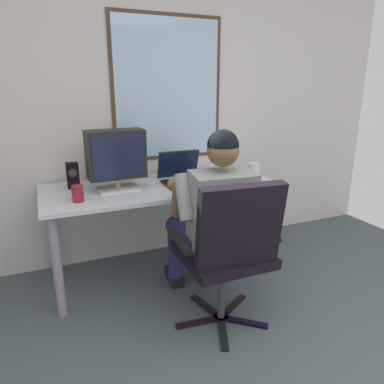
{
  "coord_description": "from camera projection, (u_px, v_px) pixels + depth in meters",
  "views": [
    {
      "loc": [
        -1.04,
        -0.35,
        1.48
      ],
      "look_at": [
        -0.11,
        1.81,
        0.77
      ],
      "focal_mm": 33.45,
      "sensor_mm": 36.0,
      "label": 1
    }
  ],
  "objects": [
    {
      "name": "coffee_mug",
      "position": [
        78.0,
        194.0,
        2.35
      ],
      "size": [
        0.08,
        0.08,
        0.11
      ],
      "color": "maroon",
      "rests_on": "desk"
    },
    {
      "name": "wine_glass",
      "position": [
        254.0,
        169.0,
        2.82
      ],
      "size": [
        0.09,
        0.09,
        0.15
      ],
      "color": "silver",
      "rests_on": "desk"
    },
    {
      "name": "book_stack",
      "position": [
        227.0,
        175.0,
        2.89
      ],
      "size": [
        0.2,
        0.14,
        0.08
      ],
      "color": "#35863E",
      "rests_on": "desk"
    },
    {
      "name": "crt_monitor",
      "position": [
        116.0,
        156.0,
        2.57
      ],
      "size": [
        0.42,
        0.25,
        0.44
      ],
      "color": "beige",
      "rests_on": "desk"
    },
    {
      "name": "wall_rear",
      "position": [
        166.0,
        109.0,
        3.08
      ],
      "size": [
        4.5,
        0.08,
        2.54
      ],
      "color": "silver",
      "rests_on": "ground"
    },
    {
      "name": "desk",
      "position": [
        161.0,
        196.0,
        2.8
      ],
      "size": [
        1.77,
        0.77,
        0.74
      ],
      "color": "gray",
      "rests_on": "ground"
    },
    {
      "name": "person_seated",
      "position": [
        212.0,
        217.0,
        2.33
      ],
      "size": [
        0.55,
        0.81,
        1.24
      ],
      "color": "navy",
      "rests_on": "ground"
    },
    {
      "name": "desk_speaker",
      "position": [
        73.0,
        175.0,
        2.66
      ],
      "size": [
        0.09,
        0.08,
        0.19
      ],
      "color": "black",
      "rests_on": "desk"
    },
    {
      "name": "laptop",
      "position": [
        182.0,
        174.0,
        2.84
      ],
      "size": [
        0.35,
        0.33,
        0.24
      ],
      "color": "black",
      "rests_on": "desk"
    },
    {
      "name": "office_chair",
      "position": [
        230.0,
        246.0,
        2.1
      ],
      "size": [
        0.63,
        0.62,
        0.99
      ],
      "color": "black",
      "rests_on": "ground"
    }
  ]
}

